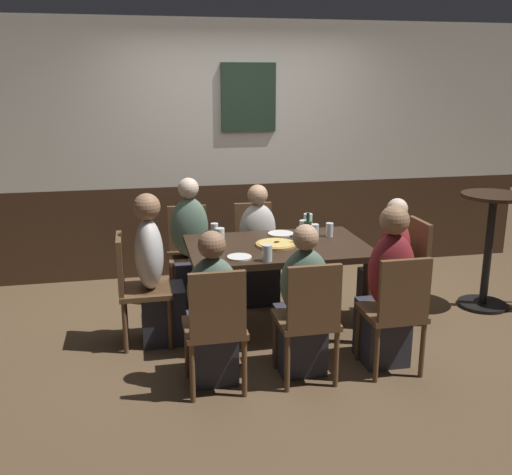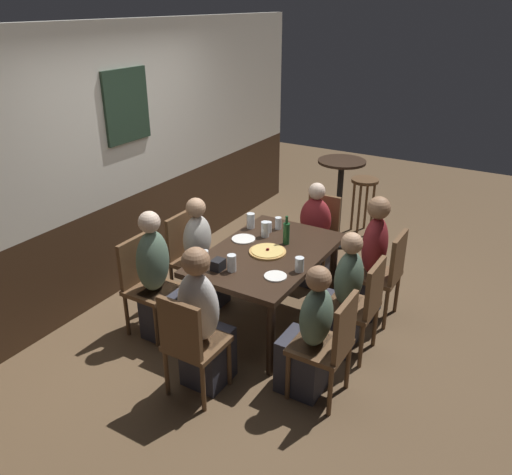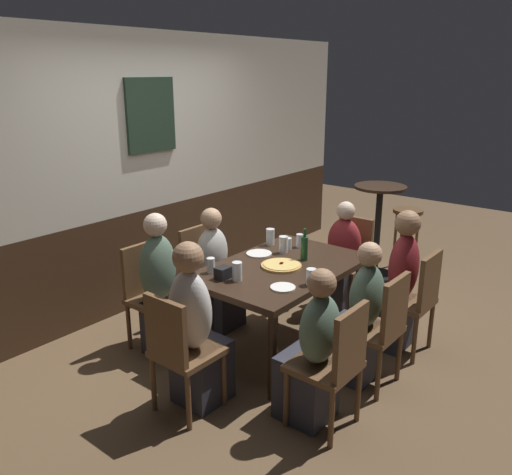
% 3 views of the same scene
% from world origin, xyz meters
% --- Properties ---
extents(ground_plane, '(12.00, 12.00, 0.00)m').
position_xyz_m(ground_plane, '(0.00, 0.00, 0.00)').
color(ground_plane, brown).
extents(wall_back, '(6.40, 0.13, 2.60)m').
position_xyz_m(wall_back, '(0.00, 1.65, 1.30)').
color(wall_back, '#3D2819').
rests_on(wall_back, ground_plane).
extents(dining_table, '(1.43, 0.93, 0.74)m').
position_xyz_m(dining_table, '(0.00, 0.00, 0.65)').
color(dining_table, black).
rests_on(dining_table, ground_plane).
extents(chair_head_east, '(0.40, 0.40, 0.88)m').
position_xyz_m(chair_head_east, '(1.13, 0.00, 0.50)').
color(chair_head_east, brown).
rests_on(chair_head_east, ground_plane).
extents(chair_mid_far, '(0.40, 0.40, 0.88)m').
position_xyz_m(chair_mid_far, '(0.00, 0.88, 0.50)').
color(chair_mid_far, brown).
rests_on(chair_mid_far, ground_plane).
extents(chair_mid_near, '(0.40, 0.40, 0.88)m').
position_xyz_m(chair_mid_near, '(0.00, -0.88, 0.50)').
color(chair_mid_near, brown).
rests_on(chair_mid_near, ground_plane).
extents(chair_head_west, '(0.40, 0.40, 0.88)m').
position_xyz_m(chair_head_west, '(-1.13, 0.00, 0.50)').
color(chair_head_west, brown).
rests_on(chair_head_west, ground_plane).
extents(chair_right_near, '(0.40, 0.40, 0.88)m').
position_xyz_m(chair_right_near, '(0.63, -0.88, 0.50)').
color(chair_right_near, brown).
rests_on(chair_right_near, ground_plane).
extents(chair_left_far, '(0.40, 0.40, 0.88)m').
position_xyz_m(chair_left_far, '(-0.63, 0.88, 0.50)').
color(chair_left_far, brown).
rests_on(chair_left_far, ground_plane).
extents(chair_left_near, '(0.40, 0.40, 0.88)m').
position_xyz_m(chair_left_near, '(-0.63, -0.88, 0.50)').
color(chair_left_near, brown).
rests_on(chair_left_near, ground_plane).
extents(person_head_east, '(0.37, 0.34, 1.08)m').
position_xyz_m(person_head_east, '(0.97, 0.00, 0.45)').
color(person_head_east, '#2D2D38').
rests_on(person_head_east, ground_plane).
extents(person_mid_far, '(0.34, 0.37, 1.09)m').
position_xyz_m(person_mid_far, '(-0.00, 0.72, 0.46)').
color(person_mid_far, '#2D2D38').
rests_on(person_mid_far, ground_plane).
extents(person_mid_near, '(0.34, 0.37, 1.10)m').
position_xyz_m(person_mid_near, '(0.00, -0.72, 0.46)').
color(person_mid_near, '#2D2D38').
rests_on(person_mid_near, ground_plane).
extents(person_head_west, '(0.37, 0.34, 1.20)m').
position_xyz_m(person_head_west, '(-0.97, 0.00, 0.51)').
color(person_head_west, '#2D2D38').
rests_on(person_head_west, ground_plane).
extents(person_right_near, '(0.34, 0.37, 1.20)m').
position_xyz_m(person_right_near, '(0.63, -0.72, 0.51)').
color(person_right_near, '#2D2D38').
rests_on(person_right_near, ground_plane).
extents(person_left_far, '(0.34, 0.37, 1.18)m').
position_xyz_m(person_left_far, '(-0.63, 0.72, 0.50)').
color(person_left_far, '#2D2D38').
rests_on(person_left_far, ground_plane).
extents(person_left_near, '(0.34, 0.37, 1.09)m').
position_xyz_m(person_left_near, '(-0.63, -0.72, 0.45)').
color(person_left_near, '#2D2D38').
rests_on(person_left_near, ground_plane).
extents(pizza, '(0.33, 0.33, 0.03)m').
position_xyz_m(pizza, '(-0.02, -0.01, 0.75)').
color(pizza, tan).
rests_on(pizza, dining_table).
extents(beer_glass_half, '(0.08, 0.08, 0.15)m').
position_xyz_m(beer_glass_half, '(0.37, 0.39, 0.80)').
color(beer_glass_half, silver).
rests_on(beer_glass_half, dining_table).
extents(tumbler_short, '(0.07, 0.07, 0.10)m').
position_xyz_m(tumbler_short, '(0.37, 0.20, 0.78)').
color(tumbler_short, silver).
rests_on(tumbler_short, dining_table).
extents(highball_clear, '(0.06, 0.06, 0.12)m').
position_xyz_m(highball_clear, '(-0.46, 0.34, 0.79)').
color(highball_clear, silver).
rests_on(highball_clear, dining_table).
extents(tumbler_water, '(0.08, 0.08, 0.15)m').
position_xyz_m(tumbler_water, '(0.27, 0.18, 0.80)').
color(tumbler_water, silver).
rests_on(tumbler_water, dining_table).
extents(beer_glass_tall, '(0.07, 0.07, 0.12)m').
position_xyz_m(beer_glass_tall, '(-0.18, -0.40, 0.79)').
color(beer_glass_tall, silver).
rests_on(beer_glass_tall, dining_table).
extents(pint_glass_amber, '(0.06, 0.06, 0.12)m').
position_xyz_m(pint_glass_amber, '(0.49, 0.16, 0.79)').
color(pint_glass_amber, silver).
rests_on(pint_glass_amber, dining_table).
extents(pint_glass_stout, '(0.07, 0.07, 0.14)m').
position_xyz_m(pint_glass_stout, '(-0.45, 0.07, 0.80)').
color(pint_glass_stout, silver).
rests_on(pint_glass_stout, dining_table).
extents(beer_bottle_green, '(0.06, 0.06, 0.27)m').
position_xyz_m(beer_bottle_green, '(0.23, -0.07, 0.85)').
color(beer_bottle_green, '#194723').
rests_on(beer_bottle_green, dining_table).
extents(plate_white_large, '(0.22, 0.22, 0.01)m').
position_xyz_m(plate_white_large, '(0.11, 0.31, 0.75)').
color(plate_white_large, white).
rests_on(plate_white_large, dining_table).
extents(plate_white_small, '(0.18, 0.18, 0.01)m').
position_xyz_m(plate_white_small, '(-0.36, -0.28, 0.75)').
color(plate_white_small, white).
rests_on(plate_white_small, dining_table).
extents(condiment_caddy, '(0.11, 0.09, 0.09)m').
position_xyz_m(condiment_caddy, '(-0.49, 0.18, 0.79)').
color(condiment_caddy, black).
rests_on(condiment_caddy, dining_table).
extents(side_bar_table, '(0.56, 0.56, 1.05)m').
position_xyz_m(side_bar_table, '(1.99, 0.13, 0.62)').
color(side_bar_table, black).
rests_on(side_bar_table, ground_plane).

